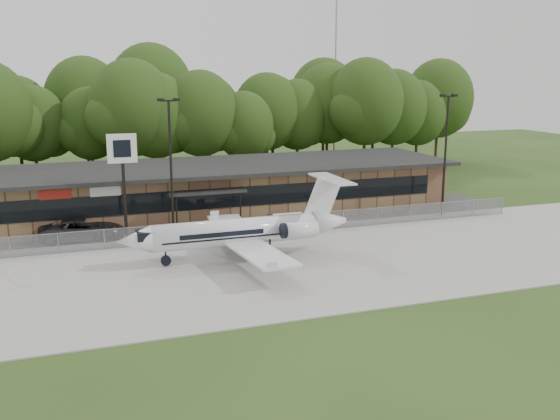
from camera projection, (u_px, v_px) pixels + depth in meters
name	position (u px, v px, depth m)	size (l,w,h in m)	color
ground	(325.00, 309.00, 32.33)	(160.00, 160.00, 0.00)	#2B4016
apron	(275.00, 265.00, 39.69)	(64.00, 18.00, 0.08)	#9E9B93
parking_lot	(229.00, 224.00, 50.28)	(50.00, 9.00, 0.06)	#383835
terminal	(215.00, 188.00, 53.89)	(41.00, 11.65, 4.30)	brown
fence	(245.00, 228.00, 45.97)	(46.00, 0.04, 1.52)	gray
treeline	(176.00, 113.00, 69.36)	(72.00, 12.00, 15.00)	#1F3811
radio_mast	(335.00, 68.00, 80.90)	(0.20, 0.20, 25.00)	gray
light_pole_mid	(171.00, 158.00, 44.60)	(1.55, 0.30, 10.23)	black
light_pole_right	(446.00, 146.00, 52.04)	(1.55, 0.30, 10.23)	black
business_jet	(244.00, 232.00, 40.47)	(15.40, 13.67, 5.21)	silver
suv	(82.00, 229.00, 45.34)	(2.77, 6.02, 1.67)	#2B2B2D
pole_sign	(123.00, 160.00, 43.79)	(2.05, 0.27, 7.81)	black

